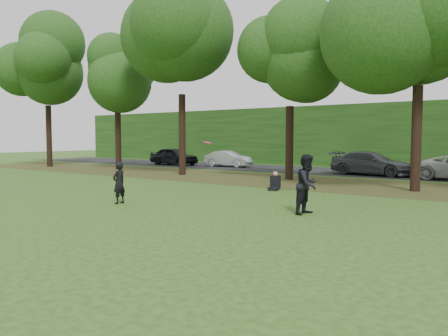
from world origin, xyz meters
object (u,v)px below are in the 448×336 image
(player_right, at_px, (308,184))
(seated_person, at_px, (275,183))
(frisbee, at_px, (207,142))
(player_left, at_px, (119,183))

(player_right, relative_size, seated_person, 2.23)
(seated_person, bearing_deg, player_right, -65.91)
(frisbee, height_order, seated_person, frisbee)
(frisbee, bearing_deg, player_right, 22.03)
(player_left, distance_m, frisbee, 3.77)
(player_left, height_order, player_right, player_right)
(player_left, distance_m, seated_person, 7.35)
(frisbee, xyz_separation_m, seated_person, (-0.89, 6.11, -1.90))
(player_left, xyz_separation_m, seated_person, (2.49, 6.90, -0.43))
(player_left, distance_m, player_right, 6.67)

